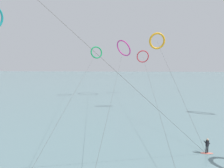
# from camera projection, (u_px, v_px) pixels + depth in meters

# --- Properties ---
(sea_water) EXTENTS (400.00, 200.00, 0.08)m
(sea_water) POSITION_uv_depth(u_px,v_px,m) (122.00, 80.00, 107.35)
(sea_water) COLOR slate
(sea_water) RESTS_ON ground
(surfer_coral) EXTENTS (1.40, 0.71, 1.70)m
(surfer_coral) POSITION_uv_depth(u_px,v_px,m) (207.00, 147.00, 20.85)
(surfer_coral) COLOR #EA7260
(surfer_coral) RESTS_ON ground
(kite_magenta) EXTENTS (5.76, 52.27, 16.66)m
(kite_magenta) POSITION_uv_depth(u_px,v_px,m) (124.00, 48.00, 56.46)
(kite_magenta) COLOR #CC288E
(kite_magenta) RESTS_ON ground
(kite_crimson) EXTENTS (3.92, 51.50, 13.85)m
(kite_crimson) POSITION_uv_depth(u_px,v_px,m) (143.00, 57.00, 59.72)
(kite_crimson) COLOR red
(kite_crimson) RESTS_ON ground
(kite_emerald) EXTENTS (3.58, 46.62, 14.75)m
(kite_emerald) POSITION_uv_depth(u_px,v_px,m) (96.00, 52.00, 54.73)
(kite_emerald) COLOR #199351
(kite_emerald) RESTS_ON ground
(kite_amber) EXTENTS (4.24, 20.80, 16.24)m
(kite_amber) POSITION_uv_depth(u_px,v_px,m) (157.00, 41.00, 39.27)
(kite_amber) COLOR orange
(kite_amber) RESTS_ON ground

